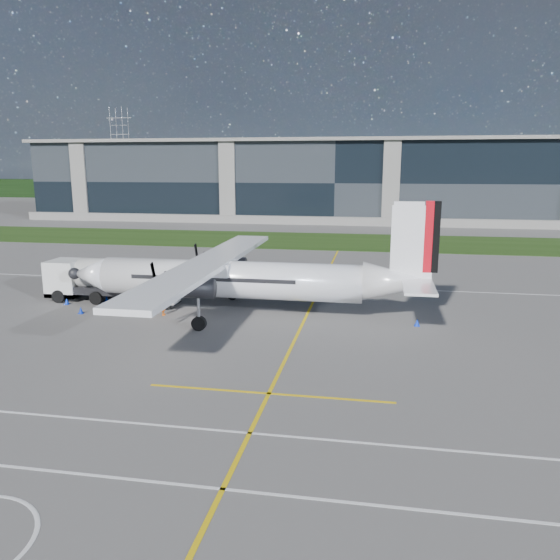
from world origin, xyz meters
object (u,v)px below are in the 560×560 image
at_px(fuel_tanker_truck, 94,279).
at_px(ground_crew_person, 163,303).
at_px(safety_cone_tail, 417,322).
at_px(safety_cone_fwd, 67,301).
at_px(safety_cone_stbdwing, 259,274).
at_px(safety_cone_nose_port, 81,310).
at_px(pylon_west, 121,152).
at_px(turboprop_aircraft, 243,258).
at_px(safety_cone_nose_stbd, 107,299).
at_px(baggage_tug, 159,295).

height_order(fuel_tanker_truck, ground_crew_person, fuel_tanker_truck).
xyz_separation_m(fuel_tanker_truck, safety_cone_tail, (25.26, -2.90, -1.47)).
xyz_separation_m(safety_cone_fwd, safety_cone_stbdwing, (12.60, 13.20, 0.00)).
bearing_deg(safety_cone_nose_port, ground_crew_person, 6.29).
bearing_deg(pylon_west, fuel_tanker_truck, -64.98).
height_order(turboprop_aircraft, ground_crew_person, turboprop_aircraft).
distance_m(safety_cone_nose_stbd, safety_cone_stbdwing, 15.47).
distance_m(turboprop_aircraft, safety_cone_nose_port, 12.71).
bearing_deg(ground_crew_person, fuel_tanker_truck, 56.31).
distance_m(ground_crew_person, safety_cone_stbdwing, 15.33).
xyz_separation_m(baggage_tug, safety_cone_nose_stbd, (-4.78, 0.67, -0.68)).
xyz_separation_m(turboprop_aircraft, ground_crew_person, (-5.75, -1.13, -3.27)).
distance_m(safety_cone_fwd, safety_cone_nose_port, 3.41).
distance_m(pylon_west, safety_cone_fwd, 156.44).
bearing_deg(pylon_west, ground_crew_person, -63.15).
height_order(turboprop_aircraft, fuel_tanker_truck, turboprop_aircraft).
bearing_deg(ground_crew_person, turboprop_aircraft, -87.87).
relative_size(pylon_west, safety_cone_fwd, 60.00).
height_order(safety_cone_nose_stbd, safety_cone_tail, same).
relative_size(turboprop_aircraft, baggage_tug, 9.06).
xyz_separation_m(turboprop_aircraft, safety_cone_nose_stbd, (-11.77, 1.80, -3.96)).
height_order(ground_crew_person, safety_cone_tail, ground_crew_person).
bearing_deg(pylon_west, safety_cone_stbdwing, -59.26).
distance_m(fuel_tanker_truck, baggage_tug, 6.12).
relative_size(pylon_west, safety_cone_stbdwing, 60.00).
bearing_deg(safety_cone_tail, turboprop_aircraft, 176.65).
bearing_deg(safety_cone_nose_stbd, ground_crew_person, -25.96).
height_order(baggage_tug, safety_cone_tail, baggage_tug).
bearing_deg(ground_crew_person, safety_cone_fwd, 70.50).
bearing_deg(ground_crew_person, baggage_tug, 19.62).
bearing_deg(safety_cone_stbdwing, safety_cone_nose_port, -123.03).
xyz_separation_m(fuel_tanker_truck, safety_cone_fwd, (-1.50, -1.70, -1.47)).
relative_size(fuel_tanker_truck, safety_cone_stbdwing, 18.33).
bearing_deg(baggage_tug, pylon_west, 116.82).
bearing_deg(safety_cone_stbdwing, safety_cone_nose_stbd, -129.80).
relative_size(turboprop_aircraft, safety_cone_tail, 56.15).
height_order(fuel_tanker_truck, safety_cone_tail, fuel_tanker_truck).
relative_size(turboprop_aircraft, safety_cone_nose_stbd, 56.15).
bearing_deg(safety_cone_tail, ground_crew_person, -178.68).
bearing_deg(safety_cone_stbdwing, ground_crew_person, -104.69).
distance_m(baggage_tug, safety_cone_stbdwing, 13.57).
height_order(ground_crew_person, safety_cone_nose_stbd, ground_crew_person).
xyz_separation_m(safety_cone_fwd, safety_cone_tail, (26.76, -1.20, 0.00)).
distance_m(ground_crew_person, safety_cone_nose_port, 6.27).
bearing_deg(ground_crew_person, safety_cone_nose_stbd, 55.02).
bearing_deg(fuel_tanker_truck, turboprop_aircraft, -9.54).
height_order(turboprop_aircraft, safety_cone_tail, turboprop_aircraft).
bearing_deg(baggage_tug, safety_cone_stbdwing, 67.81).
relative_size(safety_cone_nose_port, safety_cone_stbdwing, 1.00).
xyz_separation_m(pylon_west, safety_cone_fwd, (63.99, -141.99, -14.75)).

